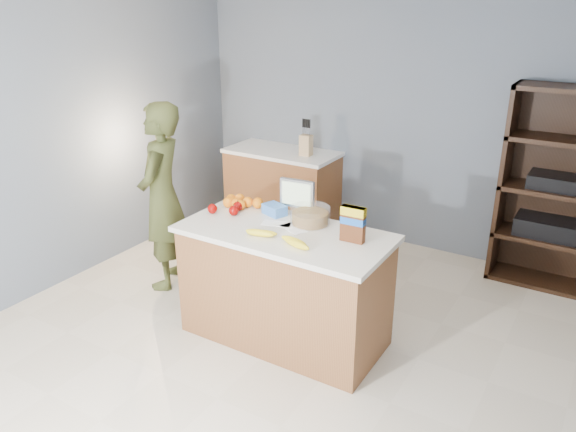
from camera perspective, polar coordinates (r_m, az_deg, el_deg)
The scene contains 15 objects.
floor at distance 4.30m, azimuth -2.50°, elevation -13.99°, with size 4.50×5.00×0.02m, color beige.
walls at distance 3.60m, azimuth -2.93°, elevation 7.91°, with size 4.52×5.02×2.51m.
counter_peninsula at distance 4.29m, azimuth -0.35°, elevation -7.49°, with size 1.56×0.76×0.90m.
back_cabinet at distance 6.34m, azimuth -0.57°, elevation 2.76°, with size 1.24×0.62×0.90m.
shelving_unit at distance 5.50m, azimuth 25.46°, elevation 2.15°, with size 0.90×0.40×1.80m.
person at distance 5.06m, azimuth -12.65°, elevation 1.88°, with size 0.61×0.40×1.68m, color #3D431E.
knife_block at distance 5.98m, azimuth 1.84°, elevation 7.27°, with size 0.12×0.10×0.31m.
envelopes at distance 4.16m, azimuth -0.32°, elevation -1.02°, with size 0.40×0.20×0.00m.
bananas at distance 3.91m, azimuth -1.05°, elevation -2.21°, with size 0.55×0.15×0.05m.
apples at distance 4.41m, azimuth -6.11°, elevation 0.76°, with size 0.24×0.23×0.08m.
oranges at distance 4.54m, azimuth -4.80°, elevation 1.43°, with size 0.32×0.20×0.08m.
blue_carton at distance 4.37m, azimuth -1.38°, elevation 0.65°, with size 0.18×0.12×0.08m, color blue.
salad_bowl at distance 4.19m, azimuth 2.25°, elevation -0.04°, with size 0.30×0.30×0.13m.
tv at distance 4.33m, azimuth 0.92°, elevation 2.14°, with size 0.28×0.12×0.28m.
cereal_box at distance 3.88m, azimuth 6.62°, elevation -0.57°, with size 0.17×0.07×0.26m.
Camera 1 is at (1.97, -2.89, 2.51)m, focal length 35.00 mm.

